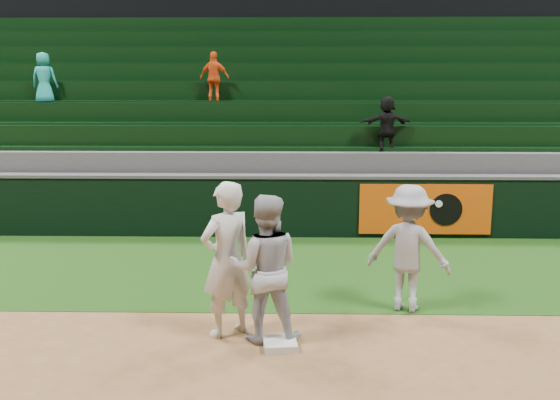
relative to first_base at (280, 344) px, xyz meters
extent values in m
plane|color=brown|center=(-0.24, 0.18, -0.04)|extent=(70.00, 70.00, 0.00)
cube|color=#15370D|center=(-0.24, 3.18, -0.04)|extent=(36.00, 4.20, 0.01)
cube|color=black|center=(-0.24, 17.63, 5.96)|extent=(40.00, 12.00, 12.00)
cube|color=silver|center=(0.00, 0.00, 0.00)|extent=(0.43, 0.43, 0.09)
imported|color=silver|center=(-0.66, 0.38, 0.92)|extent=(0.84, 0.80, 1.93)
imported|color=#A4A6AE|center=(-0.18, 0.24, 0.86)|extent=(0.89, 0.70, 1.80)
imported|color=#9496A0|center=(1.71, 1.28, 0.83)|extent=(1.27, 0.98, 1.74)
cube|color=black|center=(-0.24, 5.38, 0.56)|extent=(36.00, 0.35, 1.20)
cube|color=#D84C0A|center=(2.76, 5.19, 0.56)|extent=(2.60, 0.05, 1.00)
cylinder|color=black|center=(3.16, 5.16, 0.56)|extent=(0.64, 0.02, 0.64)
cylinder|color=white|center=(3.01, 5.14, 0.68)|extent=(0.14, 0.02, 0.14)
cube|color=#424244|center=(-0.24, 5.38, 1.18)|extent=(36.00, 0.40, 0.06)
cube|color=#3E3E41|center=(-0.24, 6.10, 0.78)|extent=(36.00, 0.85, 1.65)
cube|color=black|center=(-0.24, 6.36, 1.86)|extent=(36.00, 0.14, 0.50)
cube|color=black|center=(-0.24, 6.19, 1.65)|extent=(36.00, 0.45, 0.08)
cube|color=#3E3E41|center=(-0.24, 6.95, 1.01)|extent=(36.00, 0.85, 2.10)
cube|color=black|center=(-0.24, 7.21, 2.31)|extent=(36.00, 0.14, 0.50)
cube|color=black|center=(-0.24, 7.04, 2.10)|extent=(36.00, 0.45, 0.08)
cube|color=#3E3E41|center=(-0.24, 7.80, 1.23)|extent=(36.00, 0.85, 2.55)
cube|color=black|center=(-0.24, 8.06, 2.76)|extent=(36.00, 0.14, 0.50)
cube|color=black|center=(-0.24, 7.89, 2.55)|extent=(36.00, 0.45, 0.08)
cube|color=#3E3E41|center=(-0.24, 8.65, 1.46)|extent=(36.00, 0.85, 3.00)
cube|color=black|center=(-0.24, 8.91, 3.21)|extent=(36.00, 0.14, 0.50)
cube|color=black|center=(-0.24, 8.74, 3.00)|extent=(36.00, 0.45, 0.08)
cube|color=#3E3E41|center=(-0.24, 9.50, 1.68)|extent=(36.00, 0.85, 3.45)
cube|color=black|center=(-0.24, 9.76, 3.66)|extent=(36.00, 0.14, 0.50)
cube|color=black|center=(-0.24, 9.59, 3.45)|extent=(36.00, 0.45, 0.08)
cube|color=#3E3E41|center=(-0.24, 10.35, 1.91)|extent=(36.00, 0.85, 3.90)
cube|color=black|center=(-0.24, 10.61, 4.11)|extent=(36.00, 0.14, 0.50)
cube|color=black|center=(-0.24, 10.44, 3.90)|extent=(36.00, 0.45, 0.08)
cube|color=#3E3E41|center=(-0.24, 11.20, 2.13)|extent=(36.00, 0.85, 4.35)
cube|color=black|center=(-0.24, 11.46, 4.56)|extent=(36.00, 0.14, 0.50)
cube|color=black|center=(-0.24, 11.29, 4.35)|extent=(36.00, 0.45, 0.08)
imported|color=teal|center=(-5.68, 7.76, 3.10)|extent=(0.58, 0.38, 1.19)
imported|color=#DE4C14|center=(-1.69, 7.76, 3.11)|extent=(0.75, 0.43, 1.20)
imported|color=black|center=(2.07, 6.06, 2.17)|extent=(1.10, 0.52, 1.14)
camera|label=1|loc=(0.16, -6.91, 3.08)|focal=40.00mm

